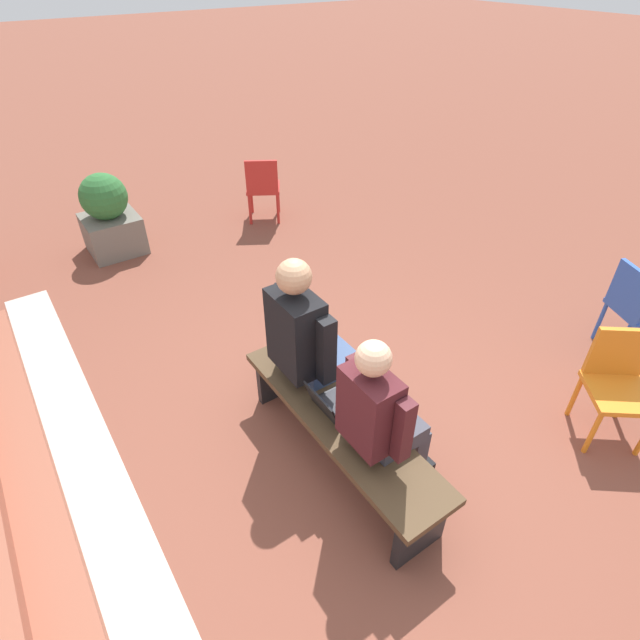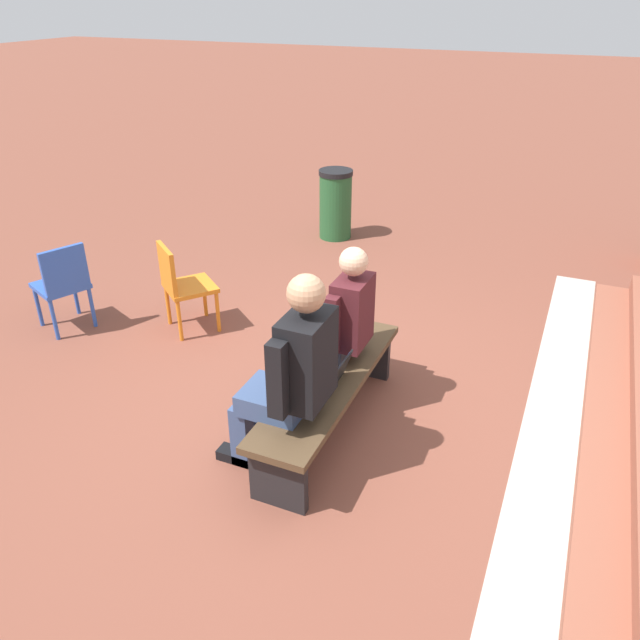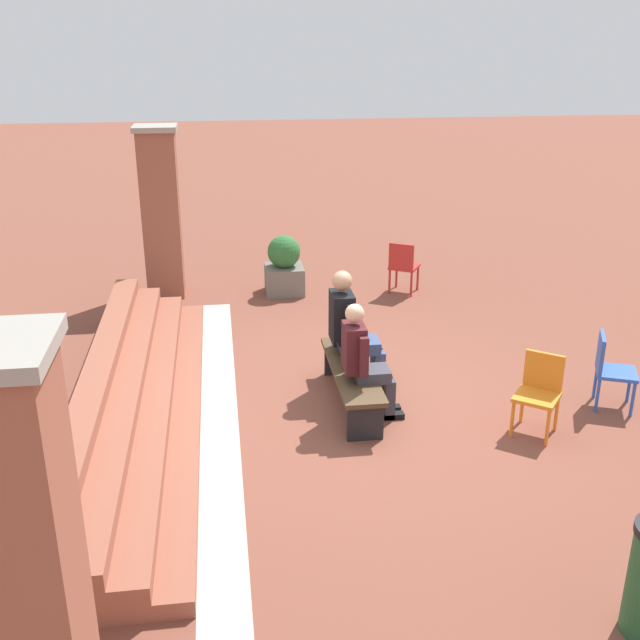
# 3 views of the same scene
# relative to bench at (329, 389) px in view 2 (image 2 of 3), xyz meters

# --- Properties ---
(ground_plane) EXTENTS (60.00, 60.00, 0.00)m
(ground_plane) POSITION_rel_bench_xyz_m (-0.06, -0.02, -0.35)
(ground_plane) COLOR brown
(concrete_strip) EXTENTS (7.03, 0.40, 0.01)m
(concrete_strip) POSITION_rel_bench_xyz_m (-0.00, 1.47, -0.35)
(concrete_strip) COLOR #B7B2A8
(concrete_strip) RESTS_ON ground
(bench) EXTENTS (1.80, 0.44, 0.45)m
(bench) POSITION_rel_bench_xyz_m (0.00, 0.00, 0.00)
(bench) COLOR #4C3823
(bench) RESTS_ON ground
(person_student) EXTENTS (0.52, 0.65, 1.30)m
(person_student) POSITION_rel_bench_xyz_m (-0.32, -0.07, 0.35)
(person_student) COLOR #383842
(person_student) RESTS_ON ground
(person_adult) EXTENTS (0.59, 0.74, 1.42)m
(person_adult) POSITION_rel_bench_xyz_m (0.45, -0.07, 0.39)
(person_adult) COLOR #384C75
(person_adult) RESTS_ON ground
(laptop) EXTENTS (0.32, 0.29, 0.21)m
(laptop) POSITION_rel_bench_xyz_m (0.07, 0.01, 0.15)
(laptop) COLOR black
(laptop) RESTS_ON bench
(plastic_chair_near_bench_right) EXTENTS (0.59, 0.59, 0.84)m
(plastic_chair_near_bench_right) POSITION_rel_bench_xyz_m (-0.85, -1.81, 0.13)
(plastic_chair_near_bench_right) COLOR orange
(plastic_chair_near_bench_right) RESTS_ON ground
(plastic_chair_by_pillar) EXTENTS (0.55, 0.55, 0.84)m
(plastic_chair_by_pillar) POSITION_rel_bench_xyz_m (-0.44, -2.79, 0.13)
(plastic_chair_by_pillar) COLOR #2D56B7
(plastic_chair_by_pillar) RESTS_ON ground
(litter_bin) EXTENTS (0.42, 0.42, 0.86)m
(litter_bin) POSITION_rel_bench_xyz_m (-3.66, -1.45, 0.08)
(litter_bin) COLOR #23562D
(litter_bin) RESTS_ON ground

